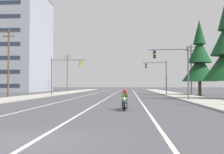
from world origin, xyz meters
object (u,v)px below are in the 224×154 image
object	(u,v)px
traffic_signal_mid_right	(159,72)
utility_pole_left_near	(9,61)
traffic_signal_near_right	(177,65)
utility_pole_right_far	(191,68)
utility_pole_left_far	(67,72)
conifer_tree_right_verge_far	(200,61)
motorcycle_with_rider	(125,102)
traffic_signal_near_left	(61,70)

from	to	relation	value
traffic_signal_mid_right	utility_pole_left_near	bearing A→B (deg)	-154.71
traffic_signal_near_right	utility_pole_right_far	xyz separation A→B (m)	(6.18, 20.03, 0.90)
traffic_signal_mid_right	utility_pole_left_far	world-z (taller)	utility_pole_left_far
conifer_tree_right_verge_far	utility_pole_left_near	bearing A→B (deg)	-165.13
motorcycle_with_rider	utility_pole_left_far	bearing A→B (deg)	107.19
traffic_signal_near_left	conifer_tree_right_verge_far	distance (m)	23.18
utility_pole_right_far	conifer_tree_right_verge_far	distance (m)	5.02
traffic_signal_near_right	utility_pole_left_near	world-z (taller)	utility_pole_left_near
conifer_tree_right_verge_far	motorcycle_with_rider	bearing A→B (deg)	-114.25
traffic_signal_near_left	conifer_tree_right_verge_far	size ratio (longest dim) A/B	0.48
traffic_signal_near_left	traffic_signal_mid_right	size ratio (longest dim) A/B	1.00
motorcycle_with_rider	utility_pole_left_near	xyz separation A→B (m)	(-17.38, 19.22, 4.76)
utility_pole_right_far	conifer_tree_right_verge_far	size ratio (longest dim) A/B	0.72
traffic_signal_near_right	traffic_signal_near_left	bearing A→B (deg)	143.62
traffic_signal_mid_right	conifer_tree_right_verge_far	size ratio (longest dim) A/B	0.48
utility_pole_left_near	conifer_tree_right_verge_far	bearing A→B (deg)	14.87
utility_pole_right_far	utility_pole_left_near	bearing A→B (deg)	-156.44
traffic_signal_near_right	utility_pole_right_far	world-z (taller)	utility_pole_right_far
traffic_signal_mid_right	utility_pole_left_near	size ratio (longest dim) A/B	0.62
utility_pole_left_near	utility_pole_left_far	xyz separation A→B (m)	(0.63, 34.93, 0.09)
utility_pole_left_far	traffic_signal_near_left	bearing A→B (deg)	-78.66
traffic_signal_mid_right	utility_pole_left_far	size ratio (longest dim) A/B	0.61
traffic_signal_near_left	utility_pole_left_near	xyz separation A→B (m)	(-6.65, -4.89, 1.21)
traffic_signal_near_right	conifer_tree_right_verge_far	xyz separation A→B (m)	(6.45, 15.10, 1.82)
traffic_signal_mid_right	utility_pole_left_far	xyz separation A→B (m)	(-22.55, 23.98, 1.37)
utility_pole_left_near	conifer_tree_right_verge_far	xyz separation A→B (m)	(29.58, 7.85, 0.55)
utility_pole_right_far	motorcycle_with_rider	bearing A→B (deg)	-110.44
traffic_signal_near_right	conifer_tree_right_verge_far	bearing A→B (deg)	66.88
utility_pole_right_far	utility_pole_left_far	bearing A→B (deg)	142.31
traffic_signal_mid_right	utility_pole_left_far	bearing A→B (deg)	133.25
motorcycle_with_rider	traffic_signal_near_right	xyz separation A→B (m)	(5.75, 11.97, 3.49)
traffic_signal_near_right	traffic_signal_near_left	world-z (taller)	same
traffic_signal_near_left	utility_pole_left_far	xyz separation A→B (m)	(-6.02, 30.05, 1.29)
motorcycle_with_rider	traffic_signal_mid_right	distance (m)	30.93
traffic_signal_near_right	utility_pole_left_far	xyz separation A→B (m)	(-22.50, 42.18, 1.36)
traffic_signal_near_left	utility_pole_left_far	world-z (taller)	utility_pole_left_far
utility_pole_right_far	conifer_tree_right_verge_far	world-z (taller)	conifer_tree_right_verge_far
traffic_signal_mid_right	conifer_tree_right_verge_far	distance (m)	7.34
traffic_signal_mid_right	utility_pole_left_near	distance (m)	25.67
motorcycle_with_rider	traffic_signal_near_right	size ratio (longest dim) A/B	0.35
traffic_signal_near_left	utility_pole_right_far	size ratio (longest dim) A/B	0.67
traffic_signal_near_right	traffic_signal_near_left	distance (m)	20.46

